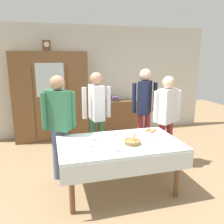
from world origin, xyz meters
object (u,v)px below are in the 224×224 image
Objects in this scene: mantel_clock at (47,46)px; spoon_far_right at (77,154)px; tea_cup_far_right at (93,139)px; person_behind_table_right at (167,112)px; bread_basket at (132,142)px; spoon_front_edge at (116,143)px; wall_cabinet at (51,97)px; tea_cup_back_edge at (114,134)px; tea_cup_mid_left at (116,150)px; bookshelf_low at (115,117)px; book_stack at (115,99)px; person_beside_shelf at (145,103)px; tea_cup_near_right at (96,136)px; tea_cup_far_left at (90,145)px; person_by_cabinet at (59,118)px; pastry_plate at (151,131)px; person_near_right_end at (97,109)px; tea_cup_near_left at (149,141)px; dining_table at (120,149)px.

mantel_clock reaches higher than spoon_far_right.
tea_cup_far_right is 0.08× the size of person_behind_table_right.
spoon_front_edge is (-0.22, 0.08, -0.03)m from bread_basket.
wall_cabinet is 2.46m from tea_cup_back_edge.
wall_cabinet reaches higher than tea_cup_mid_left.
mantel_clock is 0.21× the size of bookshelf_low.
mantel_clock reaches higher than tea_cup_mid_left.
book_stack is 1.62× the size of tea_cup_back_edge.
tea_cup_far_right is 0.51m from tea_cup_mid_left.
person_beside_shelf is at bearing 43.28° from spoon_far_right.
tea_cup_near_right is (0.62, -2.27, -0.25)m from wall_cabinet.
tea_cup_near_right is (-0.96, -2.33, 0.36)m from bookshelf_low.
tea_cup_mid_left is at bearing -39.11° from tea_cup_far_left.
tea_cup_far_left is at bearing -61.04° from person_by_cabinet.
bookshelf_low is at bearing 67.47° from tea_cup_far_right.
wall_cabinet is at bearing -178.16° from book_stack.
book_stack is 0.87× the size of bread_basket.
person_by_cabinet is at bearing 101.38° from spoon_far_right.
tea_cup_back_edge is (-0.68, -2.32, -0.12)m from book_stack.
pastry_plate is 1.06m from person_near_right_end.
person_by_cabinet is (-1.86, -0.01, 0.04)m from person_behind_table_right.
pastry_plate is at bearing -105.53° from person_beside_shelf.
tea_cup_far_left is 0.84m from tea_cup_near_left.
spoon_far_right is at bearing -84.70° from wall_cabinet.
person_near_right_end is at bearing 137.04° from pastry_plate.
dining_table is at bearing -70.29° from mantel_clock.
person_behind_table_right is at bearing 15.69° from tea_cup_back_edge.
person_near_right_end is at bearing -116.35° from bookshelf_low.
person_behind_table_right is (0.19, -0.55, -0.07)m from person_beside_shelf.
tea_cup_near_right is at bearing 64.58° from tea_cup_far_right.
person_beside_shelf is 1.02× the size of person_near_right_end.
person_behind_table_right is at bearing -44.92° from mantel_clock.
book_stack is at bearing 75.75° from dining_table.
spoon_far_right is (0.26, -2.83, -0.28)m from wall_cabinet.
book_stack is at bearing 88.93° from pastry_plate.
person_beside_shelf is 1.03× the size of person_by_cabinet.
tea_cup_far_right is 1.60m from person_beside_shelf.
wall_cabinet is at bearing 1.34° from mantel_clock.
book_stack is 2.78m from bread_basket.
person_by_cabinet is at bearing -179.69° from person_behind_table_right.
bookshelf_low is 8.83× the size of tea_cup_near_right.
person_beside_shelf reaches higher than tea_cup_near_right.
bookshelf_low is 2.78m from spoon_front_edge.
tea_cup_mid_left is at bearing -105.54° from bookshelf_low.
book_stack is at bearing 180.00° from bookshelf_low.
tea_cup_mid_left is at bearing -124.46° from person_beside_shelf.
tea_cup_mid_left is (-0.14, -0.61, 0.00)m from tea_cup_back_edge.
mantel_clock is at bearing 135.08° from person_behind_table_right.
person_by_cabinet is 1.00× the size of person_near_right_end.
pastry_plate is (0.98, 0.17, -0.01)m from tea_cup_far_right.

